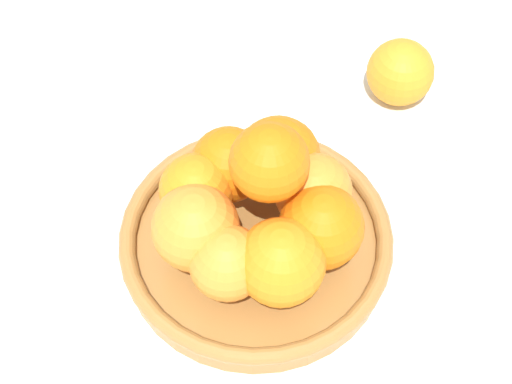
{
  "coord_description": "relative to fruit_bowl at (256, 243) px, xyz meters",
  "views": [
    {
      "loc": [
        0.01,
        -0.45,
        0.74
      ],
      "look_at": [
        0.0,
        0.0,
        0.11
      ],
      "focal_mm": 60.0,
      "sensor_mm": 36.0,
      "label": 1
    }
  ],
  "objects": [
    {
      "name": "stray_orange",
      "position": [
        0.16,
        0.22,
        0.02
      ],
      "size": [
        0.08,
        0.08,
        0.08
      ],
      "primitive_type": "sphere",
      "color": "orange",
      "rests_on": "ground_plane"
    },
    {
      "name": "orange_pile",
      "position": [
        0.0,
        0.0,
        0.06
      ],
      "size": [
        0.2,
        0.2,
        0.14
      ],
      "color": "orange",
      "rests_on": "fruit_bowl"
    },
    {
      "name": "fruit_bowl",
      "position": [
        0.0,
        0.0,
        0.0
      ],
      "size": [
        0.27,
        0.27,
        0.04
      ],
      "color": "#A57238",
      "rests_on": "ground_plane"
    },
    {
      "name": "ground_plane",
      "position": [
        0.0,
        0.0,
        -0.02
      ],
      "size": [
        4.0,
        4.0,
        0.0
      ],
      "primitive_type": "plane",
      "color": "silver"
    }
  ]
}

